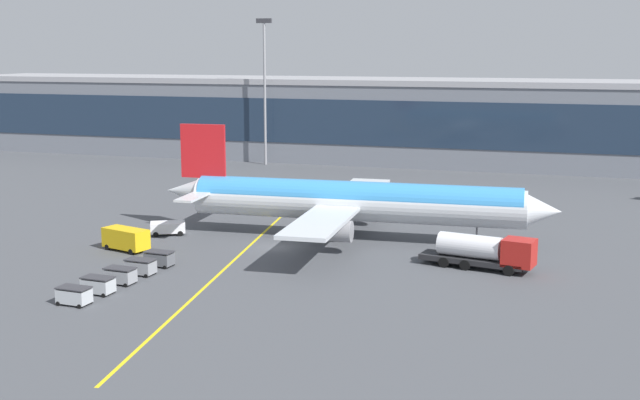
{
  "coord_description": "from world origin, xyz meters",
  "views": [
    {
      "loc": [
        29.57,
        -78.53,
        20.38
      ],
      "look_at": [
        3.42,
        3.87,
        4.5
      ],
      "focal_mm": 46.1,
      "sensor_mm": 36.0,
      "label": 1
    }
  ],
  "objects_px": {
    "main_airliner": "(353,201)",
    "baggage_cart_3": "(140,267)",
    "baggage_cart_2": "(120,275)",
    "fuel_tanker": "(485,251)",
    "baggage_cart_1": "(98,285)",
    "crew_van": "(125,238)",
    "baggage_cart_4": "(159,258)",
    "baggage_cart_0": "(74,295)",
    "pushback_tug": "(167,227)"
  },
  "relations": [
    {
      "from": "baggage_cart_0",
      "to": "baggage_cart_4",
      "type": "height_order",
      "value": "same"
    },
    {
      "from": "pushback_tug",
      "to": "baggage_cart_4",
      "type": "bearing_deg",
      "value": -65.05
    },
    {
      "from": "pushback_tug",
      "to": "baggage_cart_3",
      "type": "relative_size",
      "value": 1.62
    },
    {
      "from": "baggage_cart_0",
      "to": "baggage_cart_2",
      "type": "height_order",
      "value": "same"
    },
    {
      "from": "baggage_cart_1",
      "to": "baggage_cart_3",
      "type": "relative_size",
      "value": 1.0
    },
    {
      "from": "crew_van",
      "to": "baggage_cart_4",
      "type": "height_order",
      "value": "crew_van"
    },
    {
      "from": "baggage_cart_4",
      "to": "baggage_cart_3",
      "type": "bearing_deg",
      "value": -93.48
    },
    {
      "from": "fuel_tanker",
      "to": "baggage_cart_2",
      "type": "height_order",
      "value": "fuel_tanker"
    },
    {
      "from": "main_airliner",
      "to": "baggage_cart_1",
      "type": "xyz_separation_m",
      "value": [
        -15.14,
        -26.28,
        -3.45
      ]
    },
    {
      "from": "pushback_tug",
      "to": "baggage_cart_4",
      "type": "distance_m",
      "value": 13.76
    },
    {
      "from": "baggage_cart_3",
      "to": "baggage_cart_4",
      "type": "distance_m",
      "value": 3.2
    },
    {
      "from": "baggage_cart_4",
      "to": "pushback_tug",
      "type": "bearing_deg",
      "value": 114.95
    },
    {
      "from": "baggage_cart_1",
      "to": "baggage_cart_2",
      "type": "relative_size",
      "value": 1.0
    },
    {
      "from": "main_airliner",
      "to": "baggage_cart_0",
      "type": "relative_size",
      "value": 15.96
    },
    {
      "from": "crew_van",
      "to": "baggage_cart_0",
      "type": "bearing_deg",
      "value": -72.04
    },
    {
      "from": "baggage_cart_4",
      "to": "baggage_cart_2",
      "type": "bearing_deg",
      "value": -93.48
    },
    {
      "from": "crew_van",
      "to": "pushback_tug",
      "type": "distance_m",
      "value": 7.91
    },
    {
      "from": "baggage_cart_2",
      "to": "baggage_cart_4",
      "type": "bearing_deg",
      "value": 86.52
    },
    {
      "from": "crew_van",
      "to": "baggage_cart_4",
      "type": "distance_m",
      "value": 7.91
    },
    {
      "from": "baggage_cart_3",
      "to": "baggage_cart_4",
      "type": "relative_size",
      "value": 1.0
    },
    {
      "from": "baggage_cart_2",
      "to": "baggage_cart_3",
      "type": "relative_size",
      "value": 1.0
    },
    {
      "from": "fuel_tanker",
      "to": "baggage_cart_4",
      "type": "bearing_deg",
      "value": -164.37
    },
    {
      "from": "main_airliner",
      "to": "baggage_cart_3",
      "type": "relative_size",
      "value": 15.96
    },
    {
      "from": "main_airliner",
      "to": "pushback_tug",
      "type": "bearing_deg",
      "value": -168.3
    },
    {
      "from": "main_airliner",
      "to": "pushback_tug",
      "type": "relative_size",
      "value": 9.86
    },
    {
      "from": "baggage_cart_0",
      "to": "baggage_cart_1",
      "type": "distance_m",
      "value": 3.2
    },
    {
      "from": "crew_van",
      "to": "baggage_cart_2",
      "type": "distance_m",
      "value": 12.55
    },
    {
      "from": "main_airliner",
      "to": "baggage_cart_3",
      "type": "xyz_separation_m",
      "value": [
        -14.75,
        -19.89,
        -3.45
      ]
    },
    {
      "from": "baggage_cart_2",
      "to": "baggage_cart_3",
      "type": "distance_m",
      "value": 3.2
    },
    {
      "from": "pushback_tug",
      "to": "baggage_cart_2",
      "type": "height_order",
      "value": "baggage_cart_2"
    },
    {
      "from": "crew_van",
      "to": "baggage_cart_3",
      "type": "relative_size",
      "value": 1.97
    },
    {
      "from": "main_airliner",
      "to": "baggage_cart_4",
      "type": "height_order",
      "value": "main_airliner"
    },
    {
      "from": "main_airliner",
      "to": "baggage_cart_4",
      "type": "bearing_deg",
      "value": -131.1
    },
    {
      "from": "baggage_cart_2",
      "to": "baggage_cart_4",
      "type": "height_order",
      "value": "same"
    },
    {
      "from": "baggage_cart_0",
      "to": "crew_van",
      "type": "bearing_deg",
      "value": 107.96
    },
    {
      "from": "baggage_cart_1",
      "to": "baggage_cart_4",
      "type": "bearing_deg",
      "value": 86.52
    },
    {
      "from": "pushback_tug",
      "to": "baggage_cart_3",
      "type": "bearing_deg",
      "value": -70.31
    },
    {
      "from": "fuel_tanker",
      "to": "pushback_tug",
      "type": "relative_size",
      "value": 2.5
    },
    {
      "from": "main_airliner",
      "to": "fuel_tanker",
      "type": "relative_size",
      "value": 3.95
    },
    {
      "from": "crew_van",
      "to": "baggage_cart_3",
      "type": "xyz_separation_m",
      "value": [
        6.22,
        -7.8,
        -0.53
      ]
    },
    {
      "from": "baggage_cart_0",
      "to": "baggage_cart_1",
      "type": "xyz_separation_m",
      "value": [
        0.19,
        3.19,
        0.0
      ]
    },
    {
      "from": "baggage_cart_1",
      "to": "baggage_cart_3",
      "type": "distance_m",
      "value": 6.4
    },
    {
      "from": "fuel_tanker",
      "to": "baggage_cart_1",
      "type": "relative_size",
      "value": 4.04
    },
    {
      "from": "crew_van",
      "to": "baggage_cart_4",
      "type": "relative_size",
      "value": 1.97
    },
    {
      "from": "fuel_tanker",
      "to": "baggage_cart_2",
      "type": "relative_size",
      "value": 4.04
    },
    {
      "from": "baggage_cart_3",
      "to": "fuel_tanker",
      "type": "bearing_deg",
      "value": 21.05
    },
    {
      "from": "main_airliner",
      "to": "baggage_cart_3",
      "type": "bearing_deg",
      "value": -126.57
    },
    {
      "from": "main_airliner",
      "to": "fuel_tanker",
      "type": "xyz_separation_m",
      "value": [
        15.12,
        -8.39,
        -2.49
      ]
    },
    {
      "from": "baggage_cart_1",
      "to": "baggage_cart_2",
      "type": "distance_m",
      "value": 3.2
    },
    {
      "from": "crew_van",
      "to": "pushback_tug",
      "type": "height_order",
      "value": "crew_van"
    }
  ]
}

